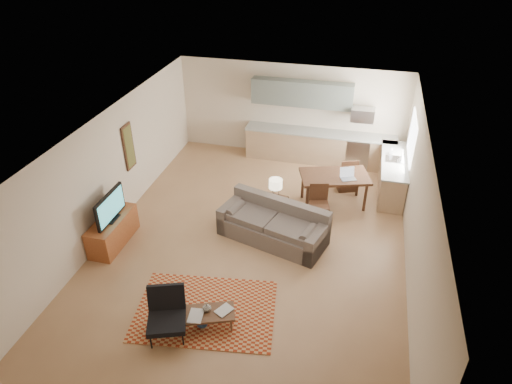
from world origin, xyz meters
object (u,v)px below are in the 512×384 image
(coffee_table, at_px, (203,320))
(armchair, at_px, (166,317))
(dining_table, at_px, (333,190))
(sofa, at_px, (273,223))
(console_table, at_px, (275,209))
(tv_credenza, at_px, (113,231))

(coffee_table, relative_size, armchair, 1.34)
(armchair, distance_m, dining_table, 5.35)
(coffee_table, xyz_separation_m, armchair, (-0.52, -0.31, 0.25))
(sofa, height_order, console_table, sofa)
(tv_credenza, bearing_deg, sofa, 16.05)
(coffee_table, relative_size, tv_credenza, 0.82)
(console_table, xyz_separation_m, dining_table, (1.25, 1.03, 0.10))
(console_table, distance_m, dining_table, 1.62)
(coffee_table, height_order, armchair, armchair)
(sofa, distance_m, dining_table, 2.10)
(console_table, bearing_deg, coffee_table, -88.42)
(dining_table, bearing_deg, coffee_table, -129.52)
(sofa, relative_size, coffee_table, 2.17)
(coffee_table, relative_size, dining_table, 0.70)
(sofa, height_order, tv_credenza, sofa)
(tv_credenza, distance_m, dining_table, 5.26)
(armchair, bearing_deg, tv_credenza, 116.26)
(armchair, bearing_deg, console_table, 54.35)
(sofa, distance_m, console_table, 0.74)
(coffee_table, height_order, tv_credenza, tv_credenza)
(console_table, height_order, dining_table, dining_table)
(dining_table, bearing_deg, console_table, -158.15)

